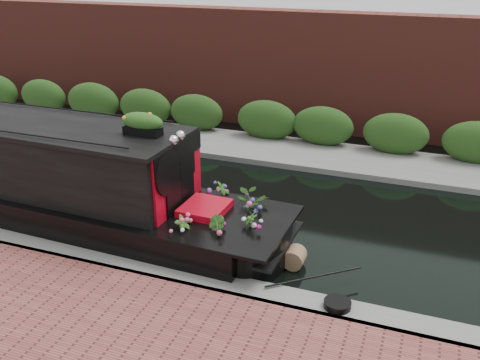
% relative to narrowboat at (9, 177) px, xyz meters
% --- Properties ---
extents(ground, '(80.00, 80.00, 0.00)m').
position_rel_narrowboat_xyz_m(ground, '(3.94, 1.93, -0.92)').
color(ground, black).
rests_on(ground, ground).
extents(near_bank_coping, '(40.00, 0.60, 0.50)m').
position_rel_narrowboat_xyz_m(near_bank_coping, '(3.94, -1.37, -0.92)').
color(near_bank_coping, slate).
rests_on(near_bank_coping, ground).
extents(far_bank_path, '(40.00, 2.40, 0.34)m').
position_rel_narrowboat_xyz_m(far_bank_path, '(3.94, 6.13, -0.92)').
color(far_bank_path, slate).
rests_on(far_bank_path, ground).
extents(far_hedge, '(40.00, 1.10, 2.80)m').
position_rel_narrowboat_xyz_m(far_hedge, '(3.94, 7.03, -0.92)').
color(far_hedge, '#214216').
rests_on(far_hedge, ground).
extents(far_brick_wall, '(40.00, 1.00, 8.00)m').
position_rel_narrowboat_xyz_m(far_brick_wall, '(3.94, 9.13, -0.92)').
color(far_brick_wall, maroon).
rests_on(far_brick_wall, ground).
extents(narrowboat, '(13.20, 2.71, 3.10)m').
position_rel_narrowboat_xyz_m(narrowboat, '(0.00, 0.00, 0.00)').
color(narrowboat, black).
rests_on(narrowboat, ground).
extents(rope_fender, '(0.42, 0.41, 0.42)m').
position_rel_narrowboat_xyz_m(rope_fender, '(7.00, -0.00, -0.71)').
color(rope_fender, olive).
rests_on(rope_fender, ground).
extents(coiled_mooring_rope, '(0.47, 0.47, 0.12)m').
position_rel_narrowboat_xyz_m(coiled_mooring_rope, '(8.11, -1.37, -0.61)').
color(coiled_mooring_rope, black).
rests_on(coiled_mooring_rope, near_bank_coping).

